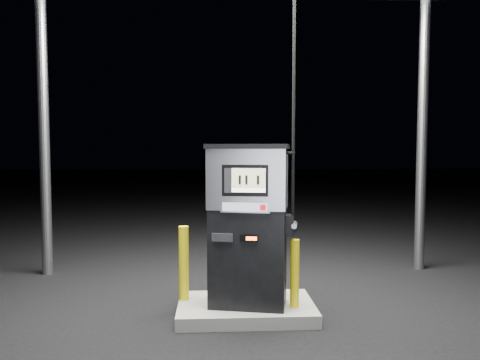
{
  "coord_description": "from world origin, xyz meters",
  "views": [
    {
      "loc": [
        -0.37,
        -5.42,
        1.97
      ],
      "look_at": [
        -0.07,
        0.0,
        1.61
      ],
      "focal_mm": 35.0,
      "sensor_mm": 36.0,
      "label": 1
    }
  ],
  "objects": [
    {
      "name": "bollard_right",
      "position": [
        0.55,
        -0.17,
        0.54
      ],
      "size": [
        0.11,
        0.11,
        0.79
      ],
      "primitive_type": "cylinder",
      "rotation": [
        0.0,
        0.0,
        0.1
      ],
      "color": "yellow",
      "rests_on": "pump_island"
    },
    {
      "name": "bollard_left",
      "position": [
        -0.74,
        0.15,
        0.6
      ],
      "size": [
        0.14,
        0.14,
        0.9
      ],
      "primitive_type": "cylinder",
      "rotation": [
        0.0,
        0.0,
        0.2
      ],
      "color": "yellow",
      "rests_on": "pump_island"
    },
    {
      "name": "pump_island",
      "position": [
        0.0,
        0.0,
        0.07
      ],
      "size": [
        1.6,
        1.0,
        0.15
      ],
      "primitive_type": "cube",
      "color": "slate",
      "rests_on": "ground"
    },
    {
      "name": "ground",
      "position": [
        0.0,
        0.0,
        0.0
      ],
      "size": [
        80.0,
        80.0,
        0.0
      ],
      "primitive_type": "plane",
      "color": "black",
      "rests_on": "ground"
    },
    {
      "name": "fuel_dispenser",
      "position": [
        0.02,
        -0.08,
        1.11
      ],
      "size": [
        1.08,
        0.73,
        3.89
      ],
      "rotation": [
        0.0,
        0.0,
        -0.21
      ],
      "color": "black",
      "rests_on": "pump_island"
    }
  ]
}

